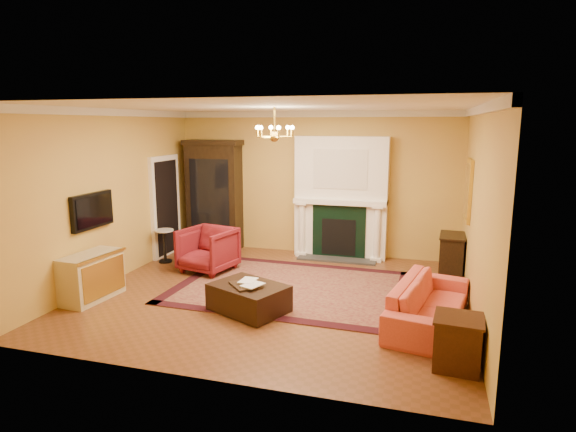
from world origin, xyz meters
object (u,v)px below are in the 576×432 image
at_px(console_table, 451,258).
at_px(pedestal_table, 165,243).
at_px(commode, 91,277).
at_px(wingback_armchair, 208,248).
at_px(leather_ottoman, 249,298).
at_px(china_cabinet, 215,197).
at_px(end_table, 458,344).
at_px(coral_sofa, 429,296).

bearing_deg(console_table, pedestal_table, -171.36).
height_order(commode, console_table, console_table).
height_order(wingback_armchair, commode, wingback_armchair).
bearing_deg(commode, wingback_armchair, 63.89).
height_order(console_table, leather_ottoman, console_table).
relative_size(china_cabinet, pedestal_table, 3.43).
bearing_deg(console_table, end_table, -87.77).
height_order(end_table, console_table, console_table).
relative_size(china_cabinet, console_table, 2.96).
bearing_deg(leather_ottoman, wingback_armchair, 154.87).
bearing_deg(console_table, commode, -150.74).
distance_m(pedestal_table, commode, 2.17).
bearing_deg(china_cabinet, end_table, -41.74).
relative_size(commode, coral_sofa, 0.48).
distance_m(coral_sofa, console_table, 2.22).
height_order(pedestal_table, end_table, pedestal_table).
distance_m(commode, coral_sofa, 5.16).
relative_size(china_cabinet, end_table, 3.97).
distance_m(console_table, leather_ottoman, 3.84).
bearing_deg(console_table, wingback_armchair, -166.21).
relative_size(end_table, leather_ottoman, 0.55).
distance_m(china_cabinet, leather_ottoman, 3.98).
xyz_separation_m(coral_sofa, leather_ottoman, (-2.56, -0.28, -0.19)).
bearing_deg(leather_ottoman, end_table, 6.15).
relative_size(pedestal_table, console_table, 0.86).
bearing_deg(china_cabinet, pedestal_table, -111.99).
distance_m(china_cabinet, pedestal_table, 1.61).
height_order(wingback_armchair, end_table, wingback_armchair).
bearing_deg(wingback_armchair, china_cabinet, 122.60).
xyz_separation_m(coral_sofa, console_table, (0.38, 2.19, -0.02)).
height_order(pedestal_table, leather_ottoman, pedestal_table).
bearing_deg(china_cabinet, leather_ottoman, -59.48).
bearing_deg(wingback_armchair, end_table, -17.79).
bearing_deg(commode, coral_sofa, 10.33).
height_order(wingback_armchair, leather_ottoman, wingback_armchair).
bearing_deg(coral_sofa, leather_ottoman, 107.39).
bearing_deg(pedestal_table, china_cabinet, 69.27).
bearing_deg(coral_sofa, pedestal_table, 82.96).
height_order(china_cabinet, pedestal_table, china_cabinet).
bearing_deg(end_table, pedestal_table, 152.15).
bearing_deg(commode, leather_ottoman, 9.59).
distance_m(wingback_armchair, end_table, 5.03).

